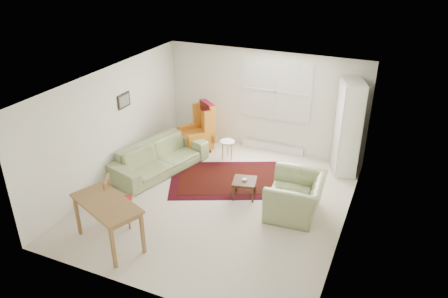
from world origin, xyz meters
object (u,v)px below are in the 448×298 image
at_px(coffee_table, 244,188).
at_px(desk_chair, 120,201).
at_px(desk, 109,223).
at_px(sofa, 159,152).
at_px(cabinet, 348,127).
at_px(armchair, 296,193).
at_px(wingback_chair, 196,128).
at_px(stool, 227,150).

bearing_deg(coffee_table, desk_chair, -134.22).
bearing_deg(coffee_table, desk, -124.00).
distance_m(sofa, cabinet, 4.26).
bearing_deg(desk_chair, coffee_table, -69.42).
height_order(armchair, cabinet, cabinet).
distance_m(wingback_chair, stool, 0.97).
height_order(stool, desk, desk).
bearing_deg(desk, cabinet, 53.00).
bearing_deg(desk_chair, cabinet, -67.46).
distance_m(coffee_table, stool, 1.75).
xyz_separation_m(armchair, desk_chair, (-2.89, -1.64, 0.03)).
xyz_separation_m(sofa, armchair, (3.29, -0.43, -0.01)).
xyz_separation_m(cabinet, desk_chair, (-3.44, -3.79, -0.58)).
bearing_deg(cabinet, stool, 171.96).
bearing_deg(wingback_chair, sofa, -64.47).
distance_m(sofa, wingback_chair, 1.31).
distance_m(sofa, desk_chair, 2.11).
height_order(sofa, desk_chair, desk_chair).
bearing_deg(desk_chair, armchair, -85.54).
height_order(wingback_chair, coffee_table, wingback_chair).
relative_size(stool, cabinet, 0.22).
height_order(armchair, stool, armchair).
distance_m(cabinet, desk, 5.48).
bearing_deg(wingback_chair, desk, -47.39).
bearing_deg(desk, sofa, 102.36).
relative_size(cabinet, desk_chair, 2.17).
relative_size(sofa, cabinet, 1.09).
bearing_deg(sofa, desk_chair, -152.41).
bearing_deg(armchair, desk, -55.59).
bearing_deg(wingback_chair, cabinet, 45.69).
relative_size(armchair, desk, 0.88).
bearing_deg(desk, armchair, 38.99).
distance_m(armchair, desk, 3.50).
bearing_deg(stool, desk, -98.95).
height_order(stool, desk_chair, desk_chair).
bearing_deg(desk_chair, desk, 171.67).
bearing_deg(wingback_chair, desk_chair, -49.58).
xyz_separation_m(coffee_table, desk, (-1.60, -2.37, 0.23)).
xyz_separation_m(armchair, cabinet, (0.56, 2.15, 0.61)).
distance_m(armchair, coffee_table, 1.16).
height_order(wingback_chair, cabinet, cabinet).
xyz_separation_m(armchair, wingback_chair, (-3.00, 1.69, 0.16)).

